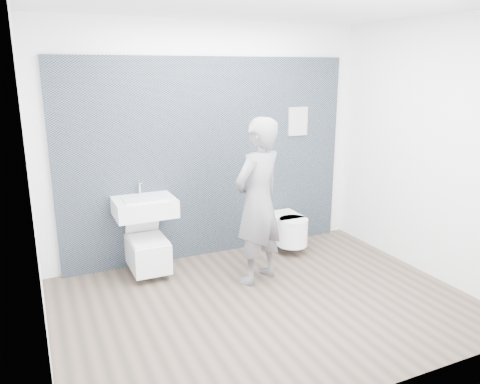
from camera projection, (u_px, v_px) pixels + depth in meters
name	position (u px, v px, depth m)	size (l,w,h in m)	color
ground	(265.00, 303.00, 4.66)	(4.00, 4.00, 0.00)	brown
room_shell	(268.00, 128.00, 4.22)	(4.00, 4.00, 4.00)	white
tile_wall	(212.00, 252.00, 5.96)	(3.60, 0.06, 2.40)	black
washbasin	(144.00, 207.00, 5.15)	(0.66, 0.49, 0.49)	white
toilet_square	(148.00, 251.00, 5.25)	(0.40, 0.58, 0.75)	white
toilet_rounded	(288.00, 229.00, 5.93)	(0.38, 0.64, 0.35)	white
info_placard	(294.00, 239.00, 6.40)	(0.27, 0.03, 0.36)	white
visitor	(258.00, 202.00, 4.95)	(0.65, 0.43, 1.79)	slate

